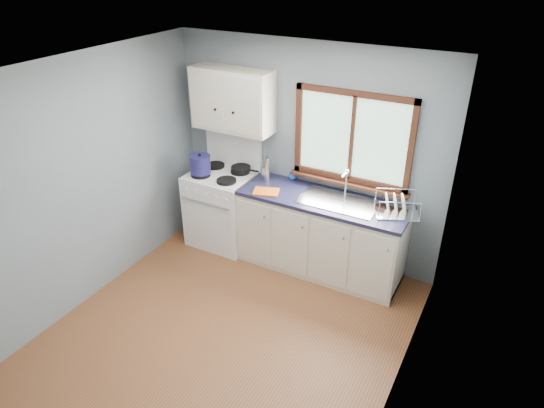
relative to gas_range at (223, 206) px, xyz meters
The scene contains 19 objects.
floor 1.82m from the gas_range, 57.18° to the right, with size 3.20×3.60×0.02m, color brown.
ceiling 2.67m from the gas_range, 57.18° to the right, with size 3.20×3.60×0.02m, color white.
wall_back 1.26m from the gas_range, 19.54° to the left, with size 3.20×0.02×2.50m, color slate.
wall_front 3.50m from the gas_range, 73.86° to the right, with size 3.20×0.02×2.50m, color slate.
wall_left 1.78m from the gas_range, 114.14° to the right, with size 0.02×3.60×2.50m, color slate.
wall_right 3.05m from the gas_range, 29.91° to the right, with size 0.02×3.60×2.50m, color slate.
gas_range is the anchor object (origin of this frame).
base_cabinets 1.31m from the gas_range, ahead, with size 1.85×0.60×0.88m.
countertop 1.37m from the gas_range, ahead, with size 1.89×0.64×0.04m, color black.
sink 1.53m from the gas_range, ahead, with size 0.84×0.46×0.44m.
window 1.81m from the gas_range, 11.37° to the left, with size 1.36×0.10×1.03m.
upper_cabinets 1.32m from the gas_range, 56.70° to the left, with size 0.95×0.35×0.70m.
skillet 0.55m from the gas_range, 36.93° to the left, with size 0.36×0.25×0.05m.
stockpot 0.62m from the gas_range, 143.03° to the right, with size 0.32×0.32×0.25m.
utensil_crock 0.74m from the gas_range, 18.08° to the left, with size 0.14×0.14×0.36m.
thermos 0.81m from the gas_range, ahead, with size 0.07×0.07×0.30m, color silver.
soap_bottle 1.02m from the gas_range, 18.15° to the left, with size 0.11×0.11×0.27m, color blue.
dish_towel 0.84m from the gas_range, 12.77° to the right, with size 0.28×0.20×0.02m, color orange.
dish_rack 2.14m from the gas_range, ahead, with size 0.52×0.47×0.22m.
Camera 1 is at (2.08, -2.85, 3.35)m, focal length 32.00 mm.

